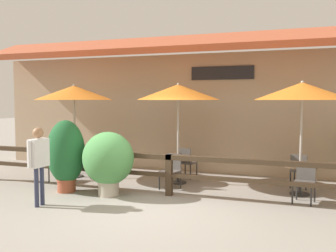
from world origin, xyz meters
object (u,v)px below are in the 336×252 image
Objects in this scene: dining_table_middle at (178,162)px; potted_plant_corner_fern at (108,160)px; chair_middle_wallside at (187,161)px; patio_umbrella_near at (74,93)px; chair_near_streetside at (60,163)px; chair_middle_streetside at (171,169)px; pedestrian at (39,156)px; chair_far_wallside at (300,169)px; chair_near_wallside at (86,157)px; chair_far_streetside at (305,180)px; dining_table_near at (75,157)px; patio_umbrella_far at (302,91)px; potted_plant_broad_leaf at (66,154)px; dining_table_far at (300,171)px; patio_umbrella_middle at (178,92)px.

potted_plant_corner_fern reaches higher than dining_table_middle.
chair_middle_wallside is at bearing 64.37° from potted_plant_corner_fern.
chair_near_streetside is (-0.06, -0.61, -1.92)m from patio_umbrella_near.
chair_middle_streetside is 3.21m from pedestrian.
chair_far_wallside is 0.52× the size of pedestrian.
chair_near_streetside is 6.29m from chair_far_wallside.
chair_near_wallside is 6.35m from chair_far_streetside.
chair_middle_streetside is 3.21m from chair_far_wallside.
potted_plant_corner_fern is (-1.16, -1.12, 0.35)m from chair_middle_streetside.
dining_table_near is 3.11m from chair_middle_streetside.
chair_near_wallside is 3.10m from dining_table_middle.
dining_table_middle is 3.27m from chair_far_streetside.
patio_umbrella_near is at bearing 140.75° from potted_plant_corner_fern.
patio_umbrella_far is 4.73m from potted_plant_corner_fern.
patio_umbrella_near reaches higher than chair_middle_wallside.
patio_umbrella_near is 2.31m from potted_plant_broad_leaf.
dining_table_middle is at bearing 3.84° from dining_table_near.
patio_umbrella_far is (6.10, -0.01, 0.00)m from patio_umbrella_near.
patio_umbrella_far is 3.25× the size of dining_table_far.
patio_umbrella_middle reaches higher than dining_table_near.
chair_near_wallside is 1.06× the size of dining_table_middle.
potted_plant_corner_fern reaches higher than chair_middle_wallside.
chair_far_streetside is 0.52× the size of pedestrian.
patio_umbrella_middle is 3.07× the size of chair_far_wallside.
chair_near_wallside is 0.33× the size of patio_umbrella_far.
potted_plant_corner_fern is at bearing 77.05° from chair_middle_wallside.
potted_plant_broad_leaf is at bearing -139.64° from chair_middle_streetside.
chair_far_wallside reaches higher than dining_table_near.
potted_plant_broad_leaf reaches higher than chair_near_wallside.
dining_table_near is 0.94× the size of chair_middle_streetside.
dining_table_far is at bearing -0.05° from dining_table_near.
chair_far_streetside is at bearing 108.14° from chair_far_wallside.
patio_umbrella_near is 3.56m from dining_table_middle.
pedestrian is (-2.06, -3.01, -1.35)m from patio_umbrella_middle.
patio_umbrella_far reaches higher than chair_middle_streetside.
chair_near_wallside is at bearing 172.44° from dining_table_middle.
chair_near_streetside is 1.36m from potted_plant_broad_leaf.
potted_plant_corner_fern is at bearing -39.25° from dining_table_near.
chair_middle_wallside reaches higher than dining_table_far.
potted_plant_broad_leaf is (-1.13, -0.01, 0.09)m from potted_plant_corner_fern.
patio_umbrella_far reaches higher than chair_far_wallside.
chair_near_wallside is at bearing 131.79° from potted_plant_corner_fern.
chair_near_streetside is 0.52× the size of pedestrian.
patio_umbrella_middle reaches higher than chair_near_streetside.
dining_table_middle is 2.11m from potted_plant_corner_fern.
pedestrian is at bearing 48.13° from chair_far_wallside.
chair_far_streetside is (0.09, -0.68, -1.92)m from patio_umbrella_far.
dining_table_far is at bearing 16.51° from potted_plant_broad_leaf.
chair_far_streetside reaches higher than dining_table_near.
dining_table_far is 0.47× the size of potted_plant_broad_leaf.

